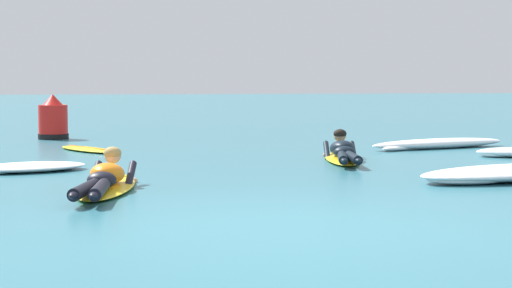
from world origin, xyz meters
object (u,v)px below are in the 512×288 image
surfer_near (105,181)px  drifting_surfboard (88,149)px  channel_marker_buoy (53,121)px  surfer_far (343,153)px

surfer_near → drifting_surfboard: 5.91m
surfer_near → drifting_surfboard: surfer_near is taller
drifting_surfboard → channel_marker_buoy: (-0.80, 3.42, 0.36)m
surfer_near → surfer_far: same height
surfer_near → drifting_surfboard: size_ratio=1.47×
surfer_far → drifting_surfboard: (-4.07, 2.76, -0.10)m
surfer_far → surfer_near: bearing=-140.4°
surfer_far → channel_marker_buoy: (-4.87, 6.18, 0.26)m
drifting_surfboard → channel_marker_buoy: size_ratio=1.87×
surfer_far → drifting_surfboard: 4.92m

